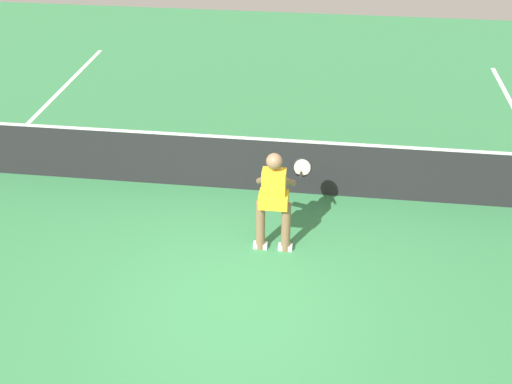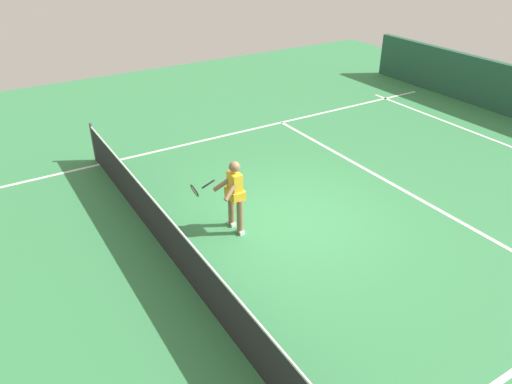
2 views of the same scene
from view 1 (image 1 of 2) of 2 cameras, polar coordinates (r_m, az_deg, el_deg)
name	(u,v)px [view 1 (image 1 of 2)]	position (r m, az deg, el deg)	size (l,w,h in m)	color
ground_plane	(233,304)	(8.11, -2.08, -10.18)	(25.87, 25.87, 0.00)	#38844C
court_net	(260,164)	(10.04, 0.34, 2.55)	(10.46, 0.08, 1.05)	#4C4C51
tennis_player	(274,198)	(8.54, 1.70, -0.54)	(0.77, 0.92, 1.55)	#8C6647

